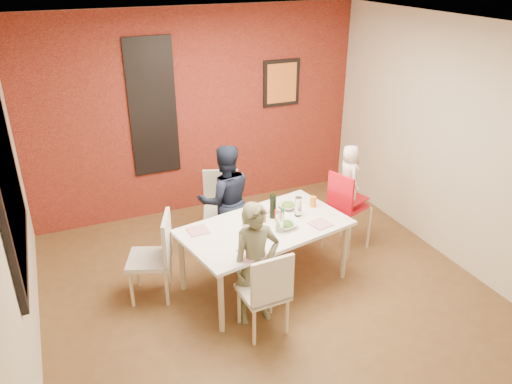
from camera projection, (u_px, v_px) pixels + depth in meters
name	position (u px, v px, depth m)	size (l,w,h in m)	color
ground	(267.00, 292.00, 5.32)	(4.50, 4.50, 0.00)	brown
ceiling	(270.00, 28.00, 4.15)	(4.50, 4.50, 0.02)	silver
wall_back	(198.00, 113.00, 6.60)	(4.50, 0.02, 2.70)	beige
wall_front	(430.00, 321.00, 2.87)	(4.50, 0.02, 2.70)	beige
wall_left	(10.00, 221.00, 3.94)	(0.02, 4.50, 2.70)	beige
wall_right	(453.00, 144.00, 5.54)	(0.02, 4.50, 2.70)	beige
brick_accent_wall	(199.00, 114.00, 6.59)	(4.50, 0.02, 2.70)	maroon
picture_window_frame	(9.00, 188.00, 4.03)	(0.05, 1.70, 1.30)	black
picture_window_pane	(11.00, 188.00, 4.03)	(0.02, 1.55, 1.15)	black
glassblock_strip	(153.00, 108.00, 6.29)	(0.55, 0.03, 1.70)	silver
glassblock_surround	(153.00, 108.00, 6.29)	(0.60, 0.03, 1.76)	black
art_print_frame	(281.00, 83.00, 6.87)	(0.54, 0.03, 0.64)	black
art_print_canvas	(282.00, 83.00, 6.85)	(0.44, 0.01, 0.54)	orange
dining_table	(265.00, 231.00, 5.19)	(1.86, 1.26, 0.71)	white
chair_near	(267.00, 290.00, 4.53)	(0.43, 0.43, 0.89)	silver
chair_far	(221.00, 204.00, 6.06)	(0.54, 0.54, 0.91)	beige
chair_left	(157.00, 253.00, 5.05)	(0.56, 0.56, 0.93)	beige
high_chair	(346.00, 204.00, 5.84)	(0.54, 0.54, 1.01)	red
child_near	(256.00, 264.00, 4.67)	(0.46, 0.30, 1.25)	#5F5E43
child_far	(225.00, 200.00, 5.78)	(0.66, 0.51, 1.35)	black
toddler	(349.00, 176.00, 5.71)	(0.36, 0.23, 0.73)	white
plate_near_left	(252.00, 254.00, 4.67)	(0.24, 0.24, 0.01)	white
plate_far_mid	(256.00, 210.00, 5.46)	(0.23, 0.23, 0.01)	white
plate_near_right	(320.00, 224.00, 5.19)	(0.20, 0.20, 0.01)	white
plate_far_left	(198.00, 231.00, 5.06)	(0.20, 0.20, 0.01)	white
salad_bowl_a	(286.00, 225.00, 5.12)	(0.22, 0.22, 0.05)	white
salad_bowl_b	(288.00, 206.00, 5.52)	(0.22, 0.22, 0.05)	silver
wine_bottle	(273.00, 206.00, 5.27)	(0.07, 0.07, 0.27)	black
wine_glass_a	(280.00, 222.00, 5.00)	(0.08, 0.08, 0.22)	white
wine_glass_b	(298.00, 207.00, 5.32)	(0.08, 0.08, 0.22)	white
paper_towel_roll	(247.00, 221.00, 4.99)	(0.11, 0.11, 0.25)	white
condiment_red	(276.00, 217.00, 5.19)	(0.04, 0.04, 0.15)	red
condiment_green	(282.00, 214.00, 5.23)	(0.04, 0.04, 0.15)	#2D7828
condiment_brown	(264.00, 216.00, 5.21)	(0.04, 0.04, 0.14)	brown
sippy_cup	(313.00, 202.00, 5.53)	(0.07, 0.07, 0.12)	orange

